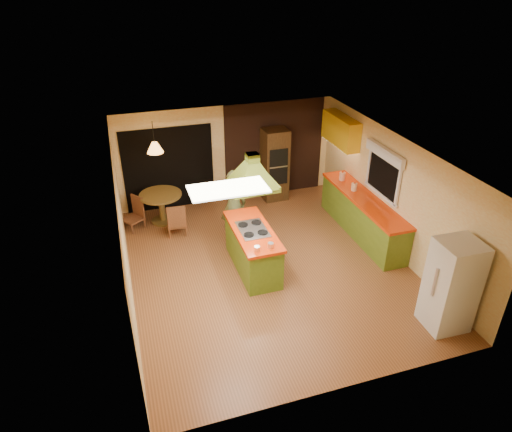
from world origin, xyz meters
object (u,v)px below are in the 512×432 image
object	(u,v)px
refrigerator	(451,285)
canister_large	(342,176)
man	(233,205)
wall_oven	(275,165)
dining_table	(161,202)
kitchen_island	(253,249)

from	to	relation	value
refrigerator	canister_large	size ratio (longest dim) A/B	8.34
man	wall_oven	size ratio (longest dim) A/B	0.88
refrigerator	dining_table	xyz separation A→B (m)	(-4.14, 5.06, -0.31)
wall_oven	dining_table	xyz separation A→B (m)	(-2.99, -0.42, -0.42)
kitchen_island	canister_large	bearing A→B (deg)	29.48
man	kitchen_island	bearing A→B (deg)	93.37
canister_large	kitchen_island	bearing A→B (deg)	-150.27
man	wall_oven	distance (m)	2.25
dining_table	refrigerator	bearing A→B (deg)	-50.70
kitchen_island	refrigerator	size ratio (longest dim) A/B	1.10
refrigerator	kitchen_island	bearing A→B (deg)	137.46
dining_table	canister_large	distance (m)	4.36
man	wall_oven	world-z (taller)	wall_oven
kitchen_island	dining_table	bearing A→B (deg)	120.91
man	canister_large	size ratio (longest dim) A/B	8.35
canister_large	dining_table	bearing A→B (deg)	167.67
refrigerator	dining_table	size ratio (longest dim) A/B	1.67
man	refrigerator	distance (m)	4.69
wall_oven	canister_large	distance (m)	1.83
wall_oven	dining_table	bearing A→B (deg)	-173.60
man	refrigerator	world-z (taller)	man
refrigerator	dining_table	distance (m)	6.55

